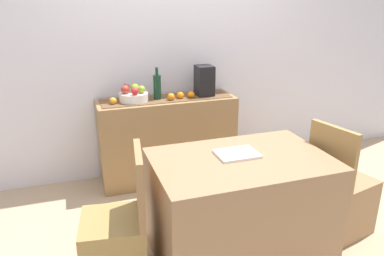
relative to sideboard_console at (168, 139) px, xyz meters
The scene contains 21 objects.
ground_plane 1.02m from the sideboard_console, 83.53° to the right, with size 6.40×6.40×0.02m, color tan.
room_wall_rear 0.97m from the sideboard_console, 68.14° to the left, with size 6.40×0.06×2.70m, color silver.
sideboard_console is the anchor object (origin of this frame).
table_runner 0.42m from the sideboard_console, ahead, with size 1.24×0.32×0.01m, color brown.
fruit_bowl 0.56m from the sideboard_console, behind, with size 0.27×0.27×0.08m, color white.
apple_right 0.62m from the sideboard_console, behind, with size 0.08×0.08×0.08m, color #8BB32E.
apple_front 0.67m from the sideboard_console, behind, with size 0.08×0.08×0.08m, color #AC3828.
apple_upper 0.59m from the sideboard_console, behind, with size 0.07×0.07×0.07m, color #8AB32D.
apple_rear 0.63m from the sideboard_console, 164.30° to the right, with size 0.07×0.07×0.07m, color red.
apple_center 0.66m from the sideboard_console, 169.65° to the left, with size 0.07×0.07×0.07m, color #B9332B.
apple_left 0.61m from the sideboard_console, 163.68° to the left, with size 0.06×0.06×0.06m, color #87A238.
wine_bottle 0.55m from the sideboard_console, behind, with size 0.07×0.07×0.31m.
coffee_maker 0.68m from the sideboard_console, ahead, with size 0.16×0.18×0.29m, color black.
orange_loose_mid 0.46m from the sideboard_console, 72.72° to the right, with size 0.07×0.07×0.07m, color orange.
orange_loose_far 0.68m from the sideboard_console, behind, with size 0.07×0.07×0.07m, color orange.
orange_loose_near_bowl 0.47m from the sideboard_console, 21.20° to the right, with size 0.07×0.07×0.07m, color orange.
orange_loose_end 0.51m from the sideboard_console, 12.63° to the right, with size 0.07×0.07×0.07m, color orange.
dining_table 1.31m from the sideboard_console, 82.56° to the right, with size 1.19×0.78×0.74m, color #94704D.
open_book 1.29m from the sideboard_console, 82.58° to the right, with size 0.28×0.21×0.02m, color white.
chair_near_window 1.48m from the sideboard_console, 117.98° to the right, with size 0.45×0.45×0.90m.
chair_by_corner 1.66m from the sideboard_console, 51.64° to the right, with size 0.48×0.48×0.90m.
Camera 1 is at (-0.98, -2.44, 1.77)m, focal length 35.13 mm.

